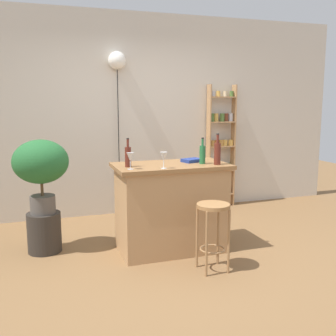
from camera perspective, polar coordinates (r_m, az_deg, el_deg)
name	(u,v)px	position (r m, az deg, el deg)	size (l,w,h in m)	color
ground	(181,259)	(4.22, 1.80, -12.78)	(12.00, 12.00, 0.00)	brown
back_wall	(133,115)	(5.77, -4.97, 7.49)	(6.40, 0.10, 2.80)	beige
kitchen_counter	(171,207)	(4.34, 0.44, -5.55)	(1.20, 0.66, 0.94)	tan
bar_stool	(213,222)	(3.84, 6.37, -7.56)	(0.31, 0.31, 0.65)	#997047
spice_shelf	(221,144)	(6.13, 7.50, 3.38)	(0.43, 0.14, 1.83)	tan
plant_stool	(44,232)	(4.55, -17.09, -8.68)	(0.35, 0.35, 0.43)	#2D2823
potted_plant	(41,165)	(4.39, -17.55, 0.36)	(0.57, 0.52, 0.78)	#514C47
bottle_sauce_amber	(202,154)	(4.26, 4.89, 1.99)	(0.06, 0.06, 0.28)	#236638
bottle_spirits_clear	(128,156)	(4.06, -5.68, 1.69)	(0.06, 0.06, 0.29)	#5B2319
bottle_wine_red	(217,153)	(4.22, 7.00, 2.14)	(0.07, 0.07, 0.33)	#5B2319
wine_glass_left	(130,157)	(3.92, -5.37, 1.50)	(0.07, 0.07, 0.16)	silver
wine_glass_center	(164,157)	(3.95, -0.62, 1.61)	(0.07, 0.07, 0.16)	silver
cookbook	(192,160)	(4.40, 3.44, 1.10)	(0.21, 0.15, 0.04)	navy
pendant_globe_light	(117,62)	(5.63, -7.21, 14.63)	(0.24, 0.24, 2.25)	black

